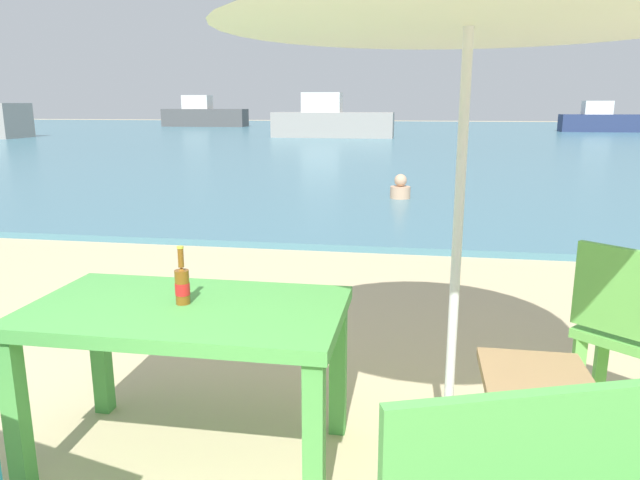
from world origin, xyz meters
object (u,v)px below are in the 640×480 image
picnic_table_green (187,328)px  swimmer_person (400,189)px  beer_bottle_amber (182,284)px  boat_barge (331,121)px  boat_cargo_ship (603,121)px  boat_tanker (204,115)px  side_table_wood (532,412)px

picnic_table_green → swimmer_person: bearing=84.7°
beer_bottle_amber → boat_barge: boat_barge is taller
swimmer_person → boat_cargo_ship: (10.63, 26.69, 0.47)m
boat_tanker → boat_barge: bearing=-48.6°
side_table_wood → boat_tanker: (-15.77, 38.38, 0.51)m
beer_bottle_amber → boat_tanker: 40.96m
picnic_table_green → swimmer_person: (0.71, 7.58, -0.41)m
side_table_wood → boat_cargo_ship: (9.82, 34.22, 0.35)m
side_table_wood → swimmer_person: (-0.81, 7.53, -0.11)m
beer_bottle_amber → boat_barge: size_ratio=0.05×
picnic_table_green → beer_bottle_amber: size_ratio=5.28×
side_table_wood → boat_cargo_ship: boat_cargo_ship is taller
boat_barge → boat_cargo_ship: (14.54, 8.37, -0.13)m
beer_bottle_amber → boat_tanker: (-14.24, 38.41, 0.01)m
beer_bottle_amber → boat_tanker: bearing=110.3°
boat_barge → boat_tanker: (-11.05, 12.53, 0.03)m
picnic_table_green → boat_tanker: bearing=110.4°
side_table_wood → swimmer_person: size_ratio=1.32×
side_table_wood → boat_cargo_ship: 35.60m
boat_barge → boat_tanker: boat_tanker is taller
boat_barge → swimmer_person: bearing=-77.9°
side_table_wood → boat_cargo_ship: size_ratio=0.11×
picnic_table_green → beer_bottle_amber: bearing=136.4°
picnic_table_green → swimmer_person: 7.62m
picnic_table_green → boat_cargo_ship: 36.09m
side_table_wood → swimmer_person: bearing=96.1°
picnic_table_green → boat_barge: 26.09m
swimmer_person → boat_barge: 18.74m
boat_barge → side_table_wood: bearing=-79.7°
side_table_wood → boat_barge: 26.28m
swimmer_person → boat_tanker: size_ratio=0.07×
boat_barge → boat_cargo_ship: boat_barge is taller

